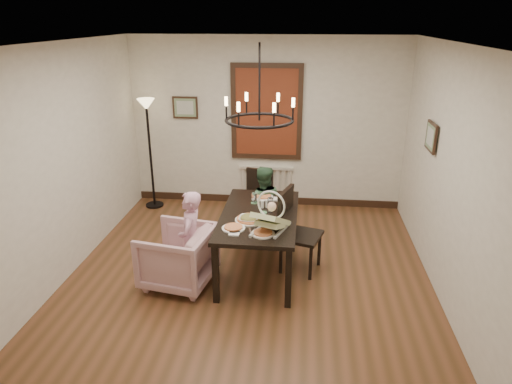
% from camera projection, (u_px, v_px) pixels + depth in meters
% --- Properties ---
extents(room_shell, '(4.51, 5.00, 2.81)m').
position_uv_depth(room_shell, '(251.00, 163.00, 5.53)').
color(room_shell, brown).
rests_on(room_shell, ground).
extents(dining_table, '(0.94, 1.66, 0.78)m').
position_uv_depth(dining_table, '(259.00, 220.00, 5.66)').
color(dining_table, black).
rests_on(dining_table, room_shell).
extents(chair_far, '(0.50, 0.50, 0.94)m').
position_uv_depth(chair_far, '(256.00, 202.00, 6.78)').
color(chair_far, black).
rests_on(chair_far, room_shell).
extents(chair_right, '(0.59, 0.59, 1.08)m').
position_uv_depth(chair_right, '(301.00, 231.00, 5.72)').
color(chair_right, black).
rests_on(chair_right, room_shell).
extents(armchair, '(0.93, 0.91, 0.73)m').
position_uv_depth(armchair, '(178.00, 256.00, 5.48)').
color(armchair, '#C6979D').
rests_on(armchair, room_shell).
extents(elderly_woman, '(0.24, 0.37, 1.00)m').
position_uv_depth(elderly_woman, '(191.00, 248.00, 5.39)').
color(elderly_woman, '#D395AF').
rests_on(elderly_woman, room_shell).
extents(seated_man, '(0.50, 0.41, 0.96)m').
position_uv_depth(seated_man, '(262.00, 212.00, 6.43)').
color(seated_man, '#365B3C').
rests_on(seated_man, room_shell).
extents(baby_bouncer, '(0.51, 0.59, 0.32)m').
position_uv_depth(baby_bouncer, '(271.00, 218.00, 5.14)').
color(baby_bouncer, beige).
rests_on(baby_bouncer, dining_table).
extents(salad_bowl, '(0.28, 0.28, 0.07)m').
position_uv_depth(salad_bowl, '(248.00, 219.00, 5.41)').
color(salad_bowl, white).
rests_on(salad_bowl, dining_table).
extents(pizza_platter, '(0.35, 0.35, 0.04)m').
position_uv_depth(pizza_platter, '(250.00, 219.00, 5.43)').
color(pizza_platter, tan).
rests_on(pizza_platter, dining_table).
extents(drinking_glass, '(0.07, 0.07, 0.13)m').
position_uv_depth(drinking_glass, '(270.00, 207.00, 5.68)').
color(drinking_glass, silver).
rests_on(drinking_glass, dining_table).
extents(window_blinds, '(1.00, 0.03, 1.40)m').
position_uv_depth(window_blinds, '(267.00, 112.00, 7.40)').
color(window_blinds, maroon).
rests_on(window_blinds, room_shell).
extents(radiator, '(0.92, 0.12, 0.62)m').
position_uv_depth(radiator, '(266.00, 184.00, 7.87)').
color(radiator, silver).
rests_on(radiator, room_shell).
extents(picture_back, '(0.42, 0.03, 0.36)m').
position_uv_depth(picture_back, '(185.00, 108.00, 7.52)').
color(picture_back, black).
rests_on(picture_back, room_shell).
extents(picture_right, '(0.03, 0.42, 0.36)m').
position_uv_depth(picture_right, '(431.00, 137.00, 5.71)').
color(picture_right, black).
rests_on(picture_right, room_shell).
extents(floor_lamp, '(0.30, 0.30, 1.80)m').
position_uv_depth(floor_lamp, '(151.00, 156.00, 7.56)').
color(floor_lamp, black).
rests_on(floor_lamp, room_shell).
extents(chandelier, '(0.80, 0.80, 0.04)m').
position_uv_depth(chandelier, '(259.00, 120.00, 5.20)').
color(chandelier, black).
rests_on(chandelier, room_shell).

